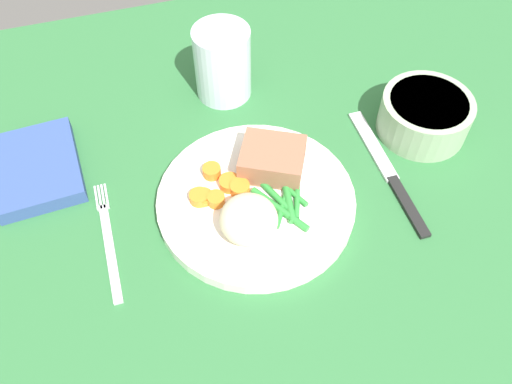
% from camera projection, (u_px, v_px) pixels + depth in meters
% --- Properties ---
extents(dining_table, '(1.20, 0.90, 0.02)m').
position_uv_depth(dining_table, '(247.00, 223.00, 0.63)').
color(dining_table, '#2D6B38').
rests_on(dining_table, ground).
extents(dinner_plate, '(0.23, 0.23, 0.02)m').
position_uv_depth(dinner_plate, '(256.00, 201.00, 0.63)').
color(dinner_plate, white).
rests_on(dinner_plate, dining_table).
extents(meat_portion, '(0.09, 0.09, 0.03)m').
position_uv_depth(meat_portion, '(272.00, 159.00, 0.63)').
color(meat_portion, '#936047').
rests_on(meat_portion, dinner_plate).
extents(mashed_potatoes, '(0.06, 0.06, 0.04)m').
position_uv_depth(mashed_potatoes, '(249.00, 219.00, 0.58)').
color(mashed_potatoes, beige).
rests_on(mashed_potatoes, dinner_plate).
extents(carrot_slices, '(0.07, 0.06, 0.01)m').
position_uv_depth(carrot_slices, '(218.00, 188.00, 0.62)').
color(carrot_slices, orange).
rests_on(carrot_slices, dinner_plate).
extents(green_beans, '(0.06, 0.10, 0.01)m').
position_uv_depth(green_beans, '(285.00, 198.00, 0.61)').
color(green_beans, '#2D8C38').
rests_on(green_beans, dinner_plate).
extents(fork, '(0.01, 0.17, 0.00)m').
position_uv_depth(fork, '(109.00, 242.00, 0.60)').
color(fork, silver).
rests_on(fork, dining_table).
extents(knife, '(0.02, 0.21, 0.01)m').
position_uv_depth(knife, '(389.00, 173.00, 0.66)').
color(knife, black).
rests_on(knife, dining_table).
extents(water_glass, '(0.08, 0.08, 0.10)m').
position_uv_depth(water_glass, '(223.00, 67.00, 0.72)').
color(water_glass, silver).
rests_on(water_glass, dining_table).
extents(salad_bowl, '(0.12, 0.12, 0.05)m').
position_uv_depth(salad_bowl, '(425.00, 114.00, 0.68)').
color(salad_bowl, '#99B28C').
rests_on(salad_bowl, dining_table).
extents(napkin, '(0.11, 0.14, 0.02)m').
position_uv_depth(napkin, '(37.00, 168.00, 0.65)').
color(napkin, '#334C8C').
rests_on(napkin, dining_table).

